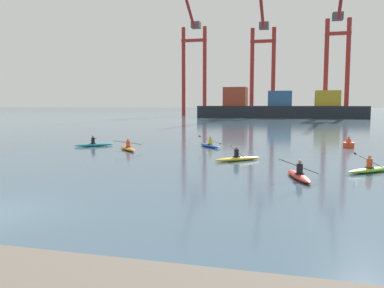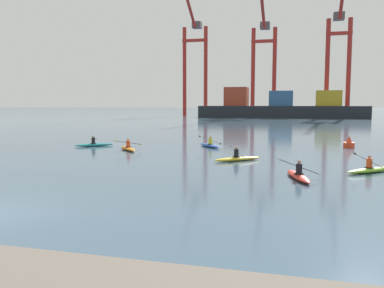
% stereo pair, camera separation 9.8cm
% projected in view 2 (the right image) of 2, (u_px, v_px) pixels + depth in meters
% --- Properties ---
extents(container_barge, '(43.52, 8.59, 8.22)m').
position_uv_depth(container_barge, '(280.00, 108.00, 105.09)').
color(container_barge, '#1E2328').
rests_on(container_barge, ground).
extents(gantry_crane_west, '(8.19, 19.51, 38.58)m').
position_uv_depth(gantry_crane_west, '(195.00, 56.00, 124.86)').
color(gantry_crane_west, maroon).
rests_on(gantry_crane_west, ground).
extents(gantry_crane_west_mid, '(7.49, 21.05, 35.57)m').
position_uv_depth(gantry_crane_west_mid, '(264.00, 55.00, 115.95)').
color(gantry_crane_west_mid, maroon).
rests_on(gantry_crane_west_mid, ground).
extents(gantry_crane_east_mid, '(6.73, 16.91, 38.00)m').
position_uv_depth(gantry_crane_east_mid, '(339.00, 50.00, 105.62)').
color(gantry_crane_east_mid, maroon).
rests_on(gantry_crane_east_mid, ground).
extents(channel_buoy, '(0.90, 0.90, 1.00)m').
position_uv_depth(channel_buoy, '(349.00, 143.00, 33.00)').
color(channel_buoy, red).
rests_on(channel_buoy, ground).
extents(kayak_red, '(2.11, 3.44, 1.06)m').
position_uv_depth(kayak_red, '(298.00, 175.00, 19.25)').
color(kayak_red, red).
rests_on(kayak_red, ground).
extents(kayak_orange, '(2.62, 3.01, 0.95)m').
position_uv_depth(kayak_orange, '(128.00, 148.00, 31.24)').
color(kayak_orange, orange).
rests_on(kayak_orange, ground).
extents(kayak_lime, '(2.95, 2.69, 0.99)m').
position_uv_depth(kayak_lime, '(370.00, 169.00, 21.03)').
color(kayak_lime, '#7ABC2D').
rests_on(kayak_lime, ground).
extents(kayak_blue, '(2.60, 3.03, 1.05)m').
position_uv_depth(kayak_blue, '(210.00, 145.00, 33.47)').
color(kayak_blue, '#2856B2').
rests_on(kayak_blue, ground).
extents(kayak_yellow, '(2.98, 2.66, 1.04)m').
position_uv_depth(kayak_yellow, '(237.00, 158.00, 25.36)').
color(kayak_yellow, yellow).
rests_on(kayak_yellow, ground).
extents(kayak_teal, '(2.94, 2.70, 0.95)m').
position_uv_depth(kayak_teal, '(94.00, 144.00, 34.11)').
color(kayak_teal, teal).
rests_on(kayak_teal, ground).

